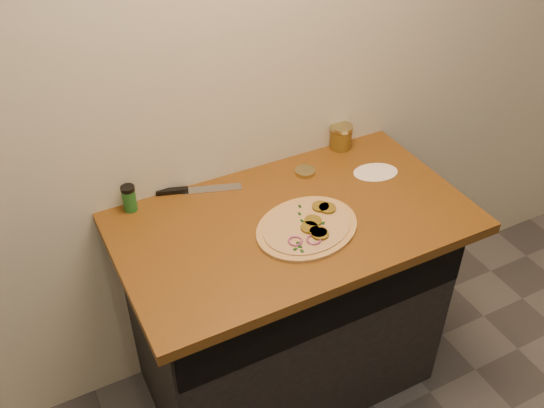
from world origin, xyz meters
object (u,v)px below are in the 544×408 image
salsa_jar (341,137)px  spice_shaker (129,198)px  chefs_knife (191,190)px  pizza (308,227)px

salsa_jar → spice_shaker: same height
chefs_knife → salsa_jar: (0.63, 0.01, 0.04)m
salsa_jar → spice_shaker: size_ratio=1.00×
chefs_knife → spice_shaker: bearing=-179.0°
chefs_knife → salsa_jar: size_ratio=3.08×
salsa_jar → spice_shaker: 0.85m
spice_shaker → pizza: bearing=-37.0°
pizza → spice_shaker: bearing=143.0°
chefs_knife → pizza: bearing=-54.5°
pizza → spice_shaker: (-0.49, 0.37, 0.04)m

